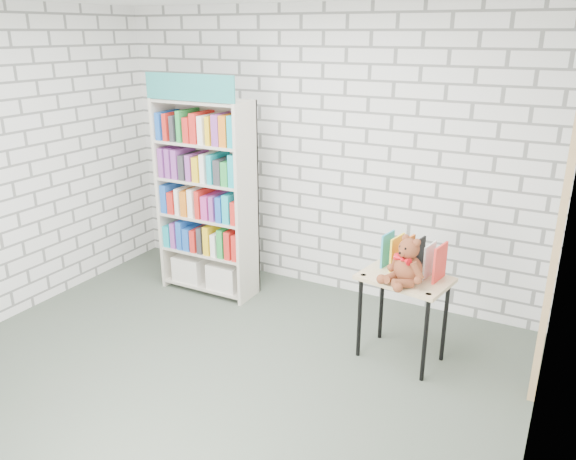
% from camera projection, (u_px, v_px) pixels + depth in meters
% --- Properties ---
extents(ground, '(4.50, 4.50, 0.00)m').
position_uv_depth(ground, '(209.00, 380.00, 4.34)').
color(ground, '#465043').
rests_on(ground, ground).
extents(room_shell, '(4.52, 4.02, 2.81)m').
position_uv_depth(room_shell, '(196.00, 153.00, 3.74)').
color(room_shell, silver).
rests_on(room_shell, ground).
extents(bookshelf, '(0.98, 0.38, 2.19)m').
position_uv_depth(bookshelf, '(207.00, 197.00, 5.55)').
color(bookshelf, beige).
rests_on(bookshelf, ground).
extents(display_table, '(0.75, 0.58, 0.73)m').
position_uv_depth(display_table, '(404.00, 289.00, 4.43)').
color(display_table, tan).
rests_on(display_table, ground).
extents(table_books, '(0.50, 0.29, 0.28)m').
position_uv_depth(table_books, '(413.00, 256.00, 4.43)').
color(table_books, teal).
rests_on(table_books, display_table).
extents(teddy_bear, '(0.36, 0.34, 0.37)m').
position_uv_depth(teddy_bear, '(406.00, 265.00, 4.24)').
color(teddy_bear, brown).
rests_on(teddy_bear, display_table).
extents(door_trim, '(0.05, 0.12, 2.10)m').
position_uv_depth(door_trim, '(554.00, 266.00, 3.79)').
color(door_trim, tan).
rests_on(door_trim, ground).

